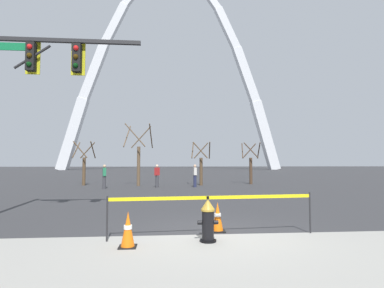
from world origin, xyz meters
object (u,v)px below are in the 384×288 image
Objects in this scene: fire_hydrant at (208,220)px; traffic_cone_mid_sidewalk at (218,217)px; monument_arch at (172,78)px; traffic_signal_gantry at (22,87)px; traffic_cone_by_hydrant at (128,230)px; pedestrian_walking_left at (195,175)px; pedestrian_standing_center at (104,176)px; pedestrian_walking_right at (157,176)px.

fire_hydrant reaches higher than traffic_cone_mid_sidewalk.
traffic_signal_gantry is at bearing -95.12° from monument_arch.
traffic_cone_by_hydrant is 0.46× the size of pedestrian_walking_left.
pedestrian_walking_left is (0.70, 13.66, 0.46)m from traffic_cone_mid_sidewalk.
pedestrian_standing_center is (-5.21, -51.89, -21.49)m from monument_arch.
pedestrian_walking_right is (-1.77, -51.15, -21.49)m from monument_arch.
monument_arch is (5.62, 62.69, 18.24)m from traffic_signal_gantry.
traffic_cone_by_hydrant and traffic_cone_mid_sidewalk have the same top height.
traffic_cone_by_hydrant is 0.12× the size of traffic_signal_gantry.
pedestrian_walking_right is (-2.66, -0.06, 0.00)m from pedestrian_walking_left.
monument_arch reaches higher than traffic_cone_by_hydrant.
traffic_signal_gantry is 13.70m from pedestrian_walking_left.
pedestrian_walking_left is (0.89, -51.09, -21.49)m from monument_arch.
pedestrian_walking_right reaches higher than traffic_cone_mid_sidewalk.
traffic_cone_by_hydrant is 1.00× the size of traffic_cone_mid_sidewalk.
pedestrian_standing_center and pedestrian_walking_right have the same top height.
traffic_signal_gantry is 3.77× the size of pedestrian_walking_left.
traffic_cone_mid_sidewalk is at bearing -92.95° from pedestrian_walking_left.
traffic_cone_by_hydrant is at bearing -90.47° from pedestrian_walking_right.
monument_arch is 55.51m from pedestrian_walking_right.
fire_hydrant is 0.62× the size of pedestrian_standing_center.
traffic_cone_mid_sidewalk is 0.12× the size of traffic_signal_gantry.
fire_hydrant is at bearing -111.45° from traffic_cone_mid_sidewalk.
pedestrian_walking_left is at bearing 87.05° from traffic_cone_mid_sidewalk.
traffic_cone_mid_sidewalk is 13.94m from pedestrian_standing_center.
monument_arch is (-0.18, 64.74, 21.95)m from traffic_cone_mid_sidewalk.
traffic_cone_by_hydrant is 14.88m from pedestrian_walking_right.
fire_hydrant is 1.36× the size of traffic_cone_by_hydrant.
monument_arch reaches higher than pedestrian_walking_right.
fire_hydrant is at bearing -29.09° from traffic_signal_gantry.
pedestrian_standing_center reaches higher than traffic_cone_by_hydrant.
monument_arch is at bearing 88.02° from pedestrian_walking_right.
fire_hydrant is 14.71m from pedestrian_standing_center.
traffic_signal_gantry is at bearing 160.56° from traffic_cone_mid_sidewalk.
traffic_signal_gantry is (-5.81, 2.05, 3.71)m from traffic_cone_mid_sidewalk.
fire_hydrant is 1.72m from traffic_cone_by_hydrant.
pedestrian_walking_left is at bearing 7.53° from pedestrian_standing_center.
traffic_cone_by_hydrant is 0.46× the size of pedestrian_standing_center.
pedestrian_walking_right is (0.12, 14.87, 0.46)m from traffic_cone_by_hydrant.
pedestrian_walking_left is at bearing 1.34° from pedestrian_walking_right.
traffic_signal_gantry reaches higher than fire_hydrant.
traffic_signal_gantry is 0.11× the size of monument_arch.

